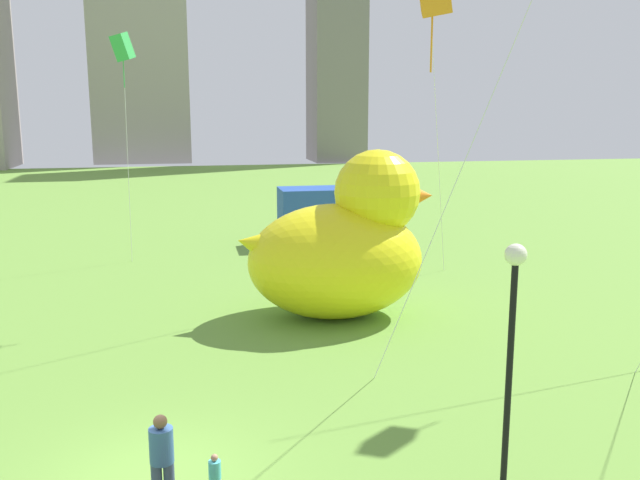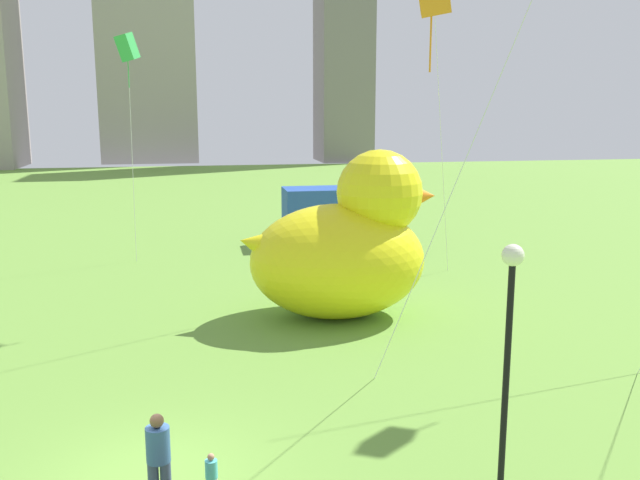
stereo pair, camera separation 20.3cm
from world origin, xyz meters
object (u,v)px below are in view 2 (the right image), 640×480
at_px(person_child, 211,475).
at_px(kite_green, 127,48).
at_px(lamppost, 509,322).
at_px(box_truck, 335,215).
at_px(person_adult, 158,455).
at_px(giant_inflatable_duck, 345,247).

distance_m(person_child, kite_green, 22.22).
height_order(person_child, lamppost, lamppost).
height_order(person_child, box_truck, box_truck).
relative_size(person_adult, kite_green, 0.17).
bearing_deg(giant_inflatable_duck, lamppost, -87.54).
relative_size(person_adult, giant_inflatable_duck, 0.26).
height_order(person_child, giant_inflatable_duck, giant_inflatable_duck).
distance_m(giant_inflatable_duck, kite_green, 14.18).
height_order(box_truck, kite_green, kite_green).
relative_size(person_adult, person_child, 1.90).
bearing_deg(lamppost, person_child, 172.44).
bearing_deg(kite_green, giant_inflatable_duck, -52.92).
xyz_separation_m(person_adult, giant_inflatable_duck, (5.61, 10.33, 1.41)).
height_order(lamppost, kite_green, kite_green).
relative_size(lamppost, box_truck, 0.84).
xyz_separation_m(person_adult, person_child, (0.90, -0.02, -0.45)).
xyz_separation_m(person_child, giant_inflatable_duck, (4.71, 10.35, 1.86)).
height_order(person_adult, giant_inflatable_duck, giant_inflatable_duck).
bearing_deg(person_adult, kite_green, 95.16).
distance_m(person_child, giant_inflatable_duck, 11.53).
xyz_separation_m(giant_inflatable_duck, box_truck, (2.24, 12.34, -0.93)).
distance_m(box_truck, kite_green, 12.75).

